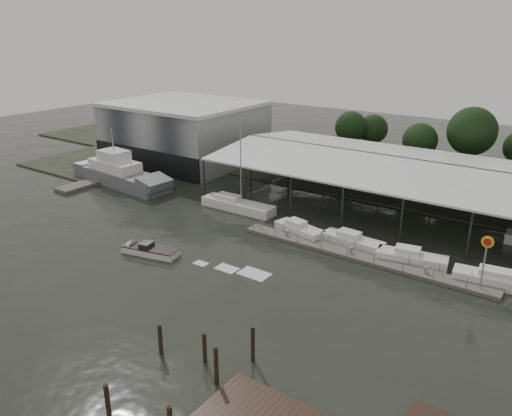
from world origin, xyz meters
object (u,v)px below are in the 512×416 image
Objects in this scene: shell_fuel_sign at (486,253)px; speedboat_underway at (146,250)px; grey_trawler at (121,174)px; white_sailboat at (237,205)px.

speedboat_underway is at bearing -159.09° from shell_fuel_sign.
shell_fuel_sign is at bearing 1.03° from grey_trawler.
shell_fuel_sign is 32.03m from white_sailboat.
grey_trawler is 1.62× the size of white_sailboat.
speedboat_underway is at bearing -90.46° from white_sailboat.
grey_trawler is 26.42m from speedboat_underway.
shell_fuel_sign is 33.81m from speedboat_underway.
white_sailboat is (-31.56, 4.42, -3.29)m from shell_fuel_sign.
grey_trawler is at bearing 176.63° from shell_fuel_sign.
white_sailboat is at bearing 7.87° from grey_trawler.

